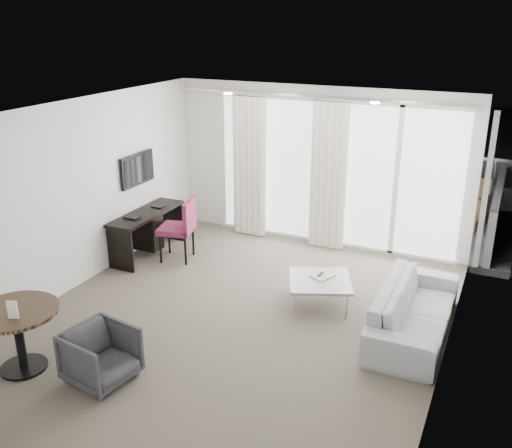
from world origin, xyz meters
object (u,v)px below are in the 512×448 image
at_px(sofa, 414,310).
at_px(rattan_chair_b, 468,203).
at_px(round_table, 20,339).
at_px(coffee_table, 319,292).
at_px(desk, 148,233).
at_px(desk_chair, 176,230).
at_px(tub_armchair, 101,356).
at_px(rattan_chair_a, 361,202).

distance_m(sofa, rattan_chair_b, 4.21).
distance_m(round_table, coffee_table, 3.70).
xyz_separation_m(desk, desk_chair, (0.53, 0.02, 0.14)).
xyz_separation_m(sofa, rattan_chair_b, (0.19, 4.20, 0.13)).
xyz_separation_m(round_table, sofa, (3.72, 2.56, -0.06)).
xyz_separation_m(desk, sofa, (4.32, -0.66, -0.05)).
xyz_separation_m(desk, tub_armchair, (1.53, -3.03, -0.05)).
bearing_deg(tub_armchair, desk, 36.20).
height_order(round_table, tub_armchair, round_table).
relative_size(desk, coffee_table, 1.89).
distance_m(coffee_table, rattan_chair_a, 3.27).
xyz_separation_m(round_table, rattan_chair_b, (3.91, 6.76, 0.07)).
height_order(round_table, sofa, round_table).
distance_m(round_table, tub_armchair, 0.95).
bearing_deg(desk_chair, tub_armchair, -85.71).
xyz_separation_m(round_table, rattan_chair_a, (2.14, 6.01, 0.07)).
bearing_deg(desk_chair, rattan_chair_a, 37.64).
height_order(tub_armchair, coffee_table, tub_armchair).
height_order(sofa, rattan_chair_b, rattan_chair_b).
bearing_deg(tub_armchair, coffee_table, -21.38).
bearing_deg(sofa, tub_armchair, 130.24).
distance_m(coffee_table, sofa, 1.29).
relative_size(desk_chair, round_table, 1.09).
bearing_deg(round_table, rattan_chair_a, 70.43).
height_order(desk, round_table, round_table).
bearing_deg(coffee_table, rattan_chair_b, 69.97).
distance_m(desk, rattan_chair_a, 3.90).
height_order(desk_chair, round_table, desk_chair).
relative_size(desk_chair, tub_armchair, 1.50).
height_order(desk_chair, tub_armchair, desk_chair).
xyz_separation_m(tub_armchair, rattan_chair_a, (1.21, 5.81, 0.13)).
relative_size(tub_armchair, rattan_chair_b, 0.76).
bearing_deg(coffee_table, desk, 171.43).
height_order(desk_chair, rattan_chair_a, desk_chair).
bearing_deg(desk, tub_armchair, -63.21).
distance_m(sofa, rattan_chair_a, 3.79).
distance_m(rattan_chair_a, rattan_chair_b, 1.93).
bearing_deg(sofa, desk, 81.31).
xyz_separation_m(coffee_table, rattan_chair_a, (-0.32, 3.24, 0.25)).
relative_size(desk, sofa, 0.73).
height_order(tub_armchair, rattan_chair_a, rattan_chair_a).
xyz_separation_m(desk_chair, tub_armchair, (0.99, -3.05, -0.19)).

